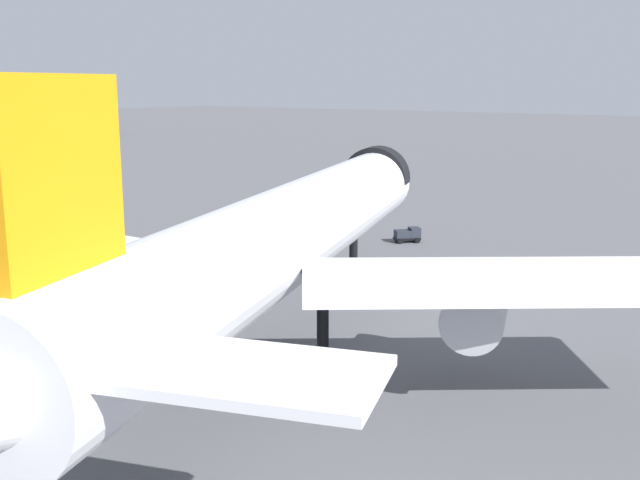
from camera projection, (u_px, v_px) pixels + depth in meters
ground at (298, 372)px, 52.30m from camera, size 900.00×900.00×0.00m
airliner_near_gate at (285, 238)px, 53.96m from camera, size 68.24×60.69×20.04m
baggage_tug_wing at (408, 235)px, 94.84m from camera, size 3.43×3.38×1.85m
traffic_cone_near_nose at (554, 261)px, 83.37m from camera, size 0.63×0.63×0.79m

